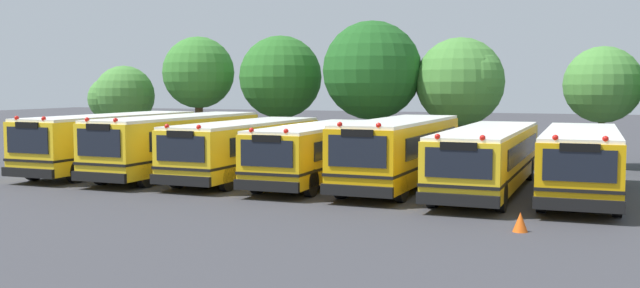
# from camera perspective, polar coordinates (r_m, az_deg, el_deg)

# --- Properties ---
(ground_plane) EXTENTS (160.00, 160.00, 0.00)m
(ground_plane) POSITION_cam_1_polar(r_m,az_deg,el_deg) (29.47, -0.23, -3.09)
(ground_plane) COLOR #38383D
(school_bus_0) EXTENTS (2.68, 10.50, 2.77)m
(school_bus_0) POSITION_cam_1_polar(r_m,az_deg,el_deg) (34.47, -16.15, 0.28)
(school_bus_0) COLOR yellow
(school_bus_0) RESTS_ON ground_plane
(school_bus_1) EXTENTS (2.61, 10.84, 2.77)m
(school_bus_1) POSITION_cam_1_polar(r_m,az_deg,el_deg) (32.53, -11.15, 0.13)
(school_bus_1) COLOR yellow
(school_bus_1) RESTS_ON ground_plane
(school_bus_2) EXTENTS (2.63, 10.24, 2.57)m
(school_bus_2) POSITION_cam_1_polar(r_m,az_deg,el_deg) (30.86, -5.89, -0.24)
(school_bus_2) COLOR yellow
(school_bus_2) RESTS_ON ground_plane
(school_bus_3) EXTENTS (2.56, 10.02, 2.51)m
(school_bus_3) POSITION_cam_1_polar(r_m,az_deg,el_deg) (29.23, -0.15, -0.55)
(school_bus_3) COLOR yellow
(school_bus_3) RESTS_ON ground_plane
(school_bus_4) EXTENTS (2.64, 10.22, 2.78)m
(school_bus_4) POSITION_cam_1_polar(r_m,az_deg,el_deg) (28.26, 6.34, -0.48)
(school_bus_4) COLOR #EAA80C
(school_bus_4) RESTS_ON ground_plane
(school_bus_5) EXTENTS (2.60, 11.69, 2.50)m
(school_bus_5) POSITION_cam_1_polar(r_m,az_deg,el_deg) (27.66, 13.17, -0.96)
(school_bus_5) COLOR yellow
(school_bus_5) RESTS_ON ground_plane
(school_bus_6) EXTENTS (2.75, 10.30, 2.54)m
(school_bus_6) POSITION_cam_1_polar(r_m,az_deg,el_deg) (27.03, 19.95, -1.21)
(school_bus_6) COLOR #EAA80C
(school_bus_6) RESTS_ON ground_plane
(tree_0) EXTENTS (3.85, 3.55, 5.15)m
(tree_0) POSITION_cam_1_polar(r_m,az_deg,el_deg) (44.31, -15.52, 3.62)
(tree_0) COLOR #4C3823
(tree_0) RESTS_ON ground_plane
(tree_1) EXTENTS (4.17, 4.17, 6.82)m
(tree_1) POSITION_cam_1_polar(r_m,az_deg,el_deg) (42.74, -9.75, 5.58)
(tree_1) COLOR #4C3823
(tree_1) RESTS_ON ground_plane
(tree_2) EXTENTS (4.65, 4.65, 6.78)m
(tree_2) POSITION_cam_1_polar(r_m,az_deg,el_deg) (40.77, -3.24, 5.35)
(tree_2) COLOR #4C3823
(tree_2) RESTS_ON ground_plane
(tree_3) EXTENTS (5.20, 5.20, 7.36)m
(tree_3) POSITION_cam_1_polar(r_m,az_deg,el_deg) (38.01, 3.97, 5.79)
(tree_3) COLOR #4C3823
(tree_3) RESTS_ON ground_plane
(tree_4) EXTENTS (4.56, 4.56, 6.44)m
(tree_4) POSITION_cam_1_polar(r_m,az_deg,el_deg) (37.67, 11.26, 4.90)
(tree_4) COLOR #4C3823
(tree_4) RESTS_ON ground_plane
(tree_5) EXTENTS (3.67, 3.67, 5.85)m
(tree_5) POSITION_cam_1_polar(r_m,az_deg,el_deg) (37.06, 21.38, 4.47)
(tree_5) COLOR #4C3823
(tree_5) RESTS_ON ground_plane
(traffic_cone) EXTENTS (0.41, 0.41, 0.54)m
(traffic_cone) POSITION_cam_1_polar(r_m,az_deg,el_deg) (20.40, 15.57, -5.97)
(traffic_cone) COLOR #EA5914
(traffic_cone) RESTS_ON ground_plane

